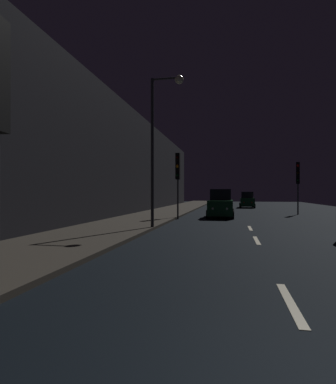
{
  "coord_description": "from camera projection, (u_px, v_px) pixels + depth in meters",
  "views": [
    {
      "loc": [
        -1.0,
        -2.67,
        1.9
      ],
      "look_at": [
        -4.73,
        15.73,
        1.95
      ],
      "focal_mm": 29.14,
      "sensor_mm": 36.0,
      "label": 1
    }
  ],
  "objects": [
    {
      "name": "ground",
      "position": [
        243.0,
        215.0,
        26.43
      ],
      "size": [
        26.51,
        84.0,
        0.02
      ],
      "primitive_type": "cube",
      "color": "black"
    },
    {
      "name": "car_distant_taillights",
      "position": [
        247.0,
        200.0,
        39.73
      ],
      "size": [
        1.86,
        4.04,
        2.03
      ],
      "rotation": [
        0.0,
        0.0,
        1.57
      ],
      "color": "#0F3819",
      "rests_on": "ground"
    },
    {
      "name": "traffic_light_far_right",
      "position": [
        298.0,
        177.0,
        27.24
      ],
      "size": [
        0.37,
        0.48,
        4.59
      ],
      "rotation": [
        0.0,
        0.0,
        -1.77
      ],
      "color": "#38383A",
      "rests_on": "ground"
    },
    {
      "name": "building_facade_left",
      "position": [
        121.0,
        159.0,
        24.93
      ],
      "size": [
        0.8,
        63.0,
        9.17
      ],
      "primitive_type": "cube",
      "color": "black",
      "rests_on": "ground"
    },
    {
      "name": "streetlamp_overhead",
      "position": [
        161.0,
        130.0,
        15.86
      ],
      "size": [
        1.7,
        0.44,
        7.83
      ],
      "color": "#2D2D30",
      "rests_on": "ground"
    },
    {
      "name": "sidewalk_left",
      "position": [
        162.0,
        213.0,
        27.83
      ],
      "size": [
        4.4,
        84.0,
        0.15
      ],
      "primitive_type": "cube",
      "color": "#38332B",
      "rests_on": "ground"
    },
    {
      "name": "lane_centerline",
      "position": [
        259.0,
        244.0,
        11.46
      ],
      "size": [
        0.16,
        13.72,
        0.01
      ],
      "color": "beige",
      "rests_on": "ground"
    },
    {
      "name": "traffic_light_far_left",
      "position": [
        178.0,
        171.0,
        22.36
      ],
      "size": [
        0.31,
        0.46,
        4.76
      ],
      "rotation": [
        0.0,
        0.0,
        -1.6
      ],
      "color": "#38383A",
      "rests_on": "ground"
    },
    {
      "name": "car_approaching_headlights",
      "position": [
        221.0,
        205.0,
        24.03
      ],
      "size": [
        2.0,
        4.33,
        2.18
      ],
      "rotation": [
        0.0,
        0.0,
        -1.57
      ],
      "color": "#0F3819",
      "rests_on": "ground"
    }
  ]
}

